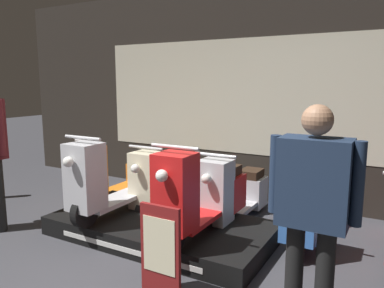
# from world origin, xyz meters

# --- Properties ---
(shop_wall_back) EXTENTS (9.11, 0.09, 3.20)m
(shop_wall_back) POSITION_xyz_m (0.00, 3.11, 1.60)
(shop_wall_back) COLOR #28231E
(shop_wall_back) RESTS_ON ground_plane
(display_platform) EXTENTS (2.53, 1.25, 0.21)m
(display_platform) POSITION_xyz_m (-0.31, 1.21, 0.11)
(display_platform) COLOR black
(display_platform) RESTS_ON ground_plane
(scooter_display_left) EXTENTS (0.49, 1.62, 1.00)m
(scooter_display_left) POSITION_xyz_m (-0.88, 1.16, 0.60)
(scooter_display_left) COLOR black
(scooter_display_left) RESTS_ON display_platform
(scooter_display_right) EXTENTS (0.49, 1.62, 1.00)m
(scooter_display_right) POSITION_xyz_m (0.26, 1.16, 0.60)
(scooter_display_right) COLOR black
(scooter_display_right) RESTS_ON display_platform
(scooter_backrow_0) EXTENTS (0.49, 1.62, 1.00)m
(scooter_backrow_0) POSITION_xyz_m (-1.62, 1.98, 0.39)
(scooter_backrow_0) COLOR black
(scooter_backrow_0) RESTS_ON ground_plane
(scooter_backrow_1) EXTENTS (0.49, 1.62, 1.00)m
(scooter_backrow_1) POSITION_xyz_m (-0.68, 1.98, 0.39)
(scooter_backrow_1) COLOR black
(scooter_backrow_1) RESTS_ON ground_plane
(scooter_backrow_2) EXTENTS (0.49, 1.62, 1.00)m
(scooter_backrow_2) POSITION_xyz_m (0.26, 1.98, 0.39)
(scooter_backrow_2) COLOR black
(scooter_backrow_2) RESTS_ON ground_plane
(scooter_backrow_3) EXTENTS (0.49, 1.62, 1.00)m
(scooter_backrow_3) POSITION_xyz_m (1.21, 1.98, 0.39)
(scooter_backrow_3) COLOR black
(scooter_backrow_3) RESTS_ON ground_plane
(person_right_browsing) EXTENTS (0.63, 0.27, 1.63)m
(person_right_browsing) POSITION_xyz_m (1.53, 0.42, 0.97)
(person_right_browsing) COLOR black
(person_right_browsing) RESTS_ON ground_plane
(price_sign_board) EXTENTS (0.37, 0.04, 0.79)m
(price_sign_board) POSITION_xyz_m (0.38, 0.22, 0.40)
(price_sign_board) COLOR maroon
(price_sign_board) RESTS_ON ground_plane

